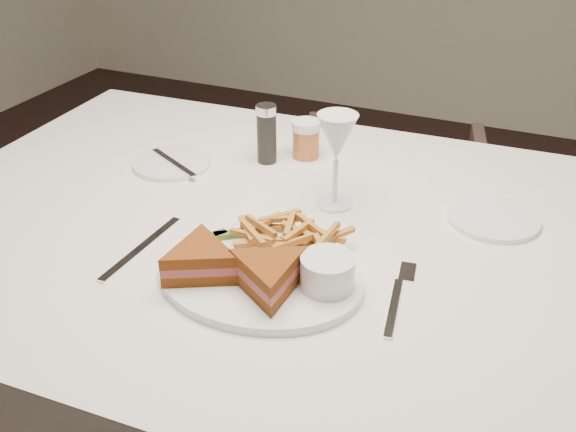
# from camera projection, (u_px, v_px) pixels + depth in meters

# --- Properties ---
(table) EXTENTS (1.46, 1.00, 0.75)m
(table) POSITION_uv_depth(u_px,v_px,m) (298.00, 384.00, 1.30)
(table) COLOR silver
(table) RESTS_ON ground
(chair_far) EXTENTS (0.68, 0.65, 0.60)m
(chair_far) POSITION_uv_depth(u_px,v_px,m) (385.00, 216.00, 2.02)
(chair_far) COLOR #4F3830
(chair_far) RESTS_ON ground
(table_setting) EXTENTS (0.80, 0.61, 0.18)m
(table_setting) POSITION_uv_depth(u_px,v_px,m) (283.00, 227.00, 1.04)
(table_setting) COLOR white
(table_setting) RESTS_ON table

